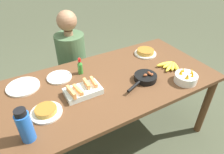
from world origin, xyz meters
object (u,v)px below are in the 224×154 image
at_px(melon_tray, 83,90).
at_px(water_bottle, 25,126).
at_px(frittata_plate_side, 145,52).
at_px(empty_plate_near_front, 59,77).
at_px(fruit_bowl_mango, 186,78).
at_px(frittata_plate_center, 46,111).
at_px(hot_sauce_bottle, 80,67).
at_px(person_figure, 73,69).
at_px(skillet, 145,78).
at_px(empty_plate_far_left, 23,87).
at_px(banana_bunch, 170,66).

height_order(melon_tray, water_bottle, water_bottle).
bearing_deg(frittata_plate_side, empty_plate_near_front, 178.29).
height_order(frittata_plate_side, fruit_bowl_mango, fruit_bowl_mango).
xyz_separation_m(frittata_plate_center, empty_plate_near_front, (0.21, 0.38, -0.01)).
relative_size(empty_plate_near_front, hot_sauce_bottle, 1.39).
bearing_deg(frittata_plate_center, person_figure, 60.04).
relative_size(frittata_plate_side, water_bottle, 0.94).
relative_size(skillet, frittata_plate_side, 1.51).
xyz_separation_m(empty_plate_near_front, empty_plate_far_left, (-0.30, 0.02, -0.00)).
bearing_deg(banana_bunch, empty_plate_far_left, 163.78).
bearing_deg(frittata_plate_center, empty_plate_far_left, 103.13).
distance_m(frittata_plate_center, fruit_bowl_mango, 1.16).
bearing_deg(hot_sauce_bottle, fruit_bowl_mango, -37.63).
xyz_separation_m(skillet, person_figure, (-0.37, 0.87, -0.28)).
bearing_deg(melon_tray, skillet, -10.31).
distance_m(frittata_plate_side, person_figure, 0.87).
relative_size(frittata_plate_center, fruit_bowl_mango, 1.16).
xyz_separation_m(banana_bunch, empty_plate_near_front, (-0.98, 0.36, -0.01)).
distance_m(empty_plate_near_front, empty_plate_far_left, 0.30).
bearing_deg(melon_tray, empty_plate_near_front, 108.09).
bearing_deg(fruit_bowl_mango, empty_plate_near_front, 147.61).
relative_size(frittata_plate_center, water_bottle, 0.91).
xyz_separation_m(banana_bunch, frittata_plate_side, (-0.05, 0.33, 0.00)).
relative_size(melon_tray, frittata_plate_center, 1.29).
bearing_deg(skillet, melon_tray, -31.96).
bearing_deg(empty_plate_far_left, empty_plate_near_front, -3.31).
bearing_deg(water_bottle, empty_plate_far_left, 84.16).
relative_size(empty_plate_far_left, fruit_bowl_mango, 1.40).
bearing_deg(person_figure, hot_sauce_bottle, -99.21).
bearing_deg(hot_sauce_bottle, frittata_plate_side, -0.40).
height_order(frittata_plate_center, empty_plate_far_left, frittata_plate_center).
distance_m(frittata_plate_side, fruit_bowl_mango, 0.56).
bearing_deg(person_figure, water_bottle, -122.26).
height_order(banana_bunch, hot_sauce_bottle, hot_sauce_bottle).
distance_m(melon_tray, empty_plate_near_front, 0.32).
bearing_deg(hot_sauce_bottle, empty_plate_far_left, 175.39).
bearing_deg(frittata_plate_center, fruit_bowl_mango, -10.57).
bearing_deg(empty_plate_near_front, frittata_plate_side, -1.71).
bearing_deg(frittata_plate_side, hot_sauce_bottle, 179.60).
relative_size(skillet, person_figure, 0.30).
bearing_deg(skillet, frittata_plate_side, -149.41).
bearing_deg(person_figure, frittata_plate_side, -36.83).
bearing_deg(frittata_plate_side, person_figure, 143.17).
xyz_separation_m(melon_tray, person_figure, (0.17, 0.77, -0.29)).
distance_m(melon_tray, frittata_plate_side, 0.88).
relative_size(frittata_plate_side, empty_plate_far_left, 0.86).
bearing_deg(water_bottle, person_figure, 57.74).
height_order(frittata_plate_side, water_bottle, water_bottle).
bearing_deg(empty_plate_near_front, melon_tray, -71.91).
height_order(melon_tray, fruit_bowl_mango, fruit_bowl_mango).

